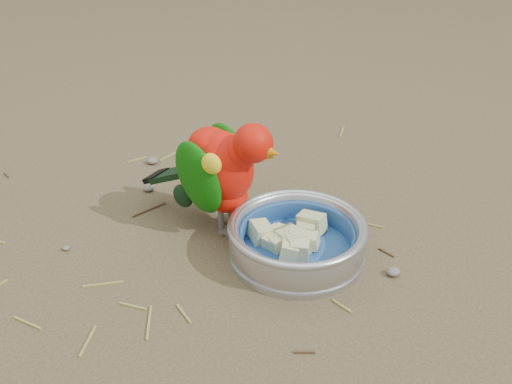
{
  "coord_description": "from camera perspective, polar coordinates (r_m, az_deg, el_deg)",
  "views": [
    {
      "loc": [
        -0.14,
        -0.71,
        0.53
      ],
      "look_at": [
        0.02,
        0.05,
        0.08
      ],
      "focal_mm": 40.0,
      "sensor_mm": 36.0,
      "label": 1
    }
  ],
  "objects": [
    {
      "name": "lory_parrot",
      "position": [
        0.91,
        -3.39,
        1.56
      ],
      "size": [
        0.25,
        0.25,
        0.19
      ],
      "primitive_type": null,
      "rotation": [
        0.0,
        0.0,
        -2.35
      ],
      "color": "red",
      "rests_on": "ground"
    },
    {
      "name": "ground",
      "position": [
        0.9,
        -0.84,
        -6.24
      ],
      "size": [
        60.0,
        60.0,
        0.0
      ],
      "primitive_type": "plane",
      "color": "brown"
    },
    {
      "name": "bowl_wall",
      "position": [
        0.87,
        4.14,
        -4.43
      ],
      "size": [
        0.21,
        0.21,
        0.04
      ],
      "primitive_type": null,
      "color": "#B2B2BA",
      "rests_on": "food_bowl"
    },
    {
      "name": "fruit_wedges",
      "position": [
        0.87,
        4.12,
        -4.81
      ],
      "size": [
        0.13,
        0.13,
        0.03
      ],
      "primitive_type": null,
      "color": "beige",
      "rests_on": "food_bowl"
    },
    {
      "name": "food_bowl",
      "position": [
        0.89,
        4.07,
        -6.02
      ],
      "size": [
        0.21,
        0.21,
        0.02
      ],
      "primitive_type": "cylinder",
      "color": "#B2B2BA",
      "rests_on": "ground"
    },
    {
      "name": "ground_debris",
      "position": [
        0.89,
        -2.12,
        -6.05
      ],
      "size": [
        0.9,
        0.8,
        0.01
      ],
      "primitive_type": null,
      "color": "olive",
      "rests_on": "ground"
    }
  ]
}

